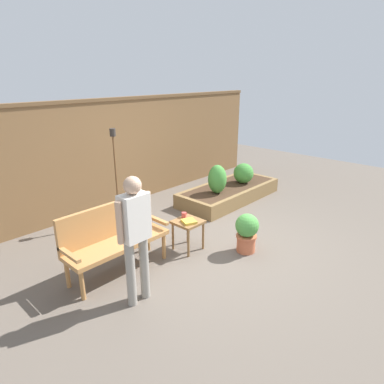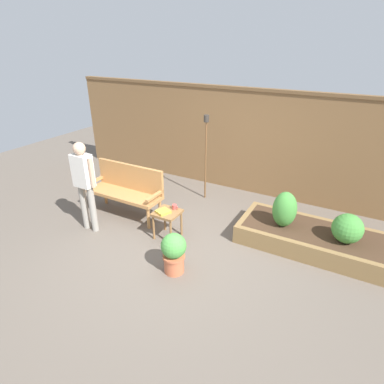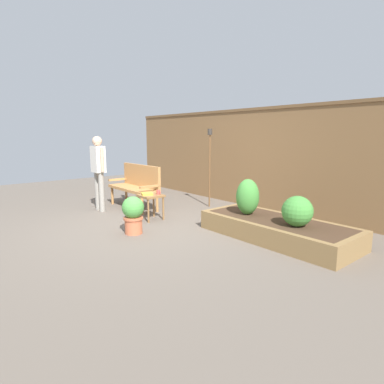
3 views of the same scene
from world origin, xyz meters
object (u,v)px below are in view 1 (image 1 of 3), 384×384
Objects in this scene: person_by_bench at (135,230)px; potted_boxwood at (247,231)px; garden_bench at (113,234)px; book_on_table at (189,221)px; shrub_far_corner at (243,173)px; tiki_torch at (115,160)px; side_table at (188,226)px; cup_on_table at (184,215)px; shrub_near_bench at (217,179)px.

potted_boxwood is at bearing -8.05° from person_by_bench.
book_on_table is (1.06, -0.40, -0.05)m from garden_bench.
person_by_bench reaches higher than potted_boxwood.
shrub_far_corner is 2.93m from tiki_torch.
person_by_bench is at bearing -161.72° from side_table.
shrub_far_corner is (3.70, 0.44, -0.03)m from garden_bench.
tiki_torch is at bearing 106.54° from potted_boxwood.
book_on_table is 0.33× the size of potted_boxwood.
person_by_bench is at bearing -104.90° from garden_bench.
side_table is 1.09× the size of shrub_far_corner.
shrub_near_bench is (1.62, 0.65, 0.07)m from cup_on_table.
shrub_far_corner is 0.26× the size of tiki_torch.
shrub_far_corner is 4.11m from person_by_bench.
garden_bench is at bearing 75.10° from person_by_bench.
side_table is 0.19m from cup_on_table.
tiki_torch reaches higher than shrub_near_bench.
shrub_far_corner is at bearing 0.00° from shrub_near_bench.
shrub_near_bench is at bearing -180.00° from shrub_far_corner.
shrub_near_bench is 1.33× the size of shrub_far_corner.
side_table is at bearing -163.09° from shrub_far_corner.
cup_on_table is at bearing -165.61° from shrub_far_corner.
garden_bench is 3.28× the size of shrub_far_corner.
shrub_near_bench reaches higher than potted_boxwood.
side_table is 2.72m from shrub_far_corner.
side_table is 0.28× the size of tiki_torch.
garden_bench is at bearing -178.05° from book_on_table.
cup_on_table is at bearing 22.67° from person_by_bench.
side_table is at bearing -85.34° from tiki_torch.
garden_bench is 13.28× the size of cup_on_table.
book_on_table is 1.39m from person_by_bench.
potted_boxwood is at bearing -24.37° from book_on_table.
shrub_near_bench reaches higher than cup_on_table.
side_table is 2.41× the size of book_on_table.
garden_bench is at bearing -170.92° from shrub_near_bench.
potted_boxwood is at bearing -51.37° from side_table.
garden_bench reaches higher than shrub_near_bench.
cup_on_table is 0.55× the size of book_on_table.
cup_on_table is 0.22m from book_on_table.
tiki_torch is (-0.19, 1.49, 0.66)m from cup_on_table.
shrub_far_corner is at bearing 14.39° from cup_on_table.
garden_bench is 2.82m from shrub_near_bench.
garden_bench reaches higher than shrub_far_corner.
tiki_torch is at bearing 163.03° from shrub_far_corner.
book_on_table is at bearing -86.86° from tiki_torch.
cup_on_table is 0.07× the size of person_by_bench.
person_by_bench is (-2.99, -1.22, 0.34)m from shrub_near_bench.
shrub_far_corner is (2.54, 0.65, -0.00)m from cup_on_table.
side_table is (1.10, -0.35, -0.15)m from garden_bench.
person_by_bench is at bearing -140.84° from book_on_table.
side_table is at bearing -154.81° from shrub_near_bench.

